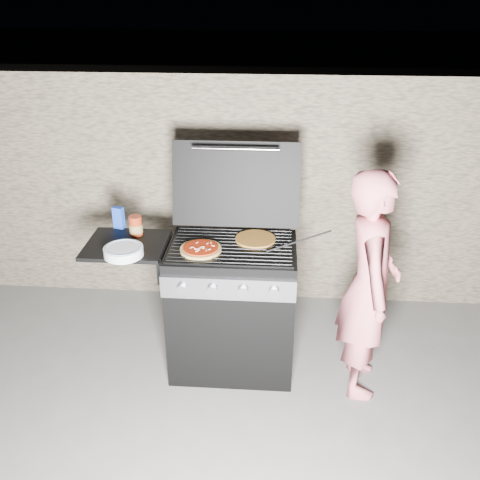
# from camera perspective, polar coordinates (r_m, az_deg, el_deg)

# --- Properties ---
(ground) EXTENTS (50.00, 50.00, 0.00)m
(ground) POSITION_cam_1_polar(r_m,az_deg,el_deg) (3.82, -0.77, -12.85)
(ground) COLOR slate
(stone_wall) EXTENTS (8.00, 0.35, 1.80)m
(stone_wall) POSITION_cam_1_polar(r_m,az_deg,el_deg) (4.28, 0.35, 5.68)
(stone_wall) COLOR #7D6C56
(stone_wall) RESTS_ON ground
(gas_grill) EXTENTS (1.34, 0.79, 0.91)m
(gas_grill) POSITION_cam_1_polar(r_m,az_deg,el_deg) (3.57, -4.84, -6.96)
(gas_grill) COLOR black
(gas_grill) RESTS_ON ground
(pizza_topped) EXTENTS (0.32, 0.32, 0.03)m
(pizza_topped) POSITION_cam_1_polar(r_m,az_deg,el_deg) (3.26, -4.22, -0.92)
(pizza_topped) COLOR tan
(pizza_topped) RESTS_ON gas_grill
(pizza_plain) EXTENTS (0.28, 0.28, 0.01)m
(pizza_plain) POSITION_cam_1_polar(r_m,az_deg,el_deg) (3.38, 1.65, 0.11)
(pizza_plain) COLOR #B87F2F
(pizza_plain) RESTS_ON gas_grill
(sauce_jar) EXTENTS (0.10, 0.10, 0.13)m
(sauce_jar) POSITION_cam_1_polar(r_m,az_deg,el_deg) (3.51, -11.06, 1.54)
(sauce_jar) COLOR maroon
(sauce_jar) RESTS_ON gas_grill
(blue_carton) EXTENTS (0.08, 0.06, 0.15)m
(blue_carton) POSITION_cam_1_polar(r_m,az_deg,el_deg) (3.63, -12.82, 2.33)
(blue_carton) COLOR #173CB4
(blue_carton) RESTS_ON gas_grill
(plate_stack) EXTENTS (0.30, 0.30, 0.05)m
(plate_stack) POSITION_cam_1_polar(r_m,az_deg,el_deg) (3.28, -12.31, -1.20)
(plate_stack) COLOR silver
(plate_stack) RESTS_ON gas_grill
(person) EXTENTS (0.37, 0.55, 1.47)m
(person) POSITION_cam_1_polar(r_m,az_deg,el_deg) (3.32, 13.60, -4.77)
(person) COLOR #D96772
(person) RESTS_ON ground
(tongs) EXTENTS (0.40, 0.18, 0.09)m
(tongs) POSITION_cam_1_polar(r_m,az_deg,el_deg) (3.29, 6.33, -0.13)
(tongs) COLOR black
(tongs) RESTS_ON gas_grill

